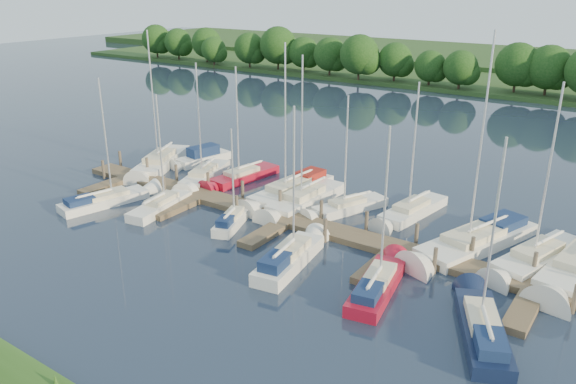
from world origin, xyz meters
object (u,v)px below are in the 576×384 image
Objects in this scene: dock at (284,223)px; sailboat_n_0 at (160,164)px; motorboat at (202,159)px; sailboat_n_5 at (304,202)px; sailboat_s_2 at (233,221)px.

sailboat_n_0 is at bearing 165.66° from dock.
dock is 6.68× the size of motorboat.
sailboat_n_5 is at bearing 103.35° from dock.
motorboat is at bearing 121.49° from sailboat_s_2.
sailboat_s_2 is (11.30, -9.19, -0.07)m from motorboat.
motorboat reaches higher than dock.
sailboat_n_5 reaches higher than dock.
dock is at bearing 165.06° from motorboat.
sailboat_n_5 is (13.30, -3.44, -0.10)m from motorboat.
sailboat_s_2 is (-2.91, -1.92, 0.12)m from dock.
sailboat_n_5 is at bearing 51.44° from sailboat_s_2.
sailboat_s_2 is at bearing 73.23° from sailboat_n_5.
dock is 16.97m from sailboat_n_0.
dock is at bearing 141.39° from sailboat_n_0.
sailboat_s_2 reaches higher than motorboat.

